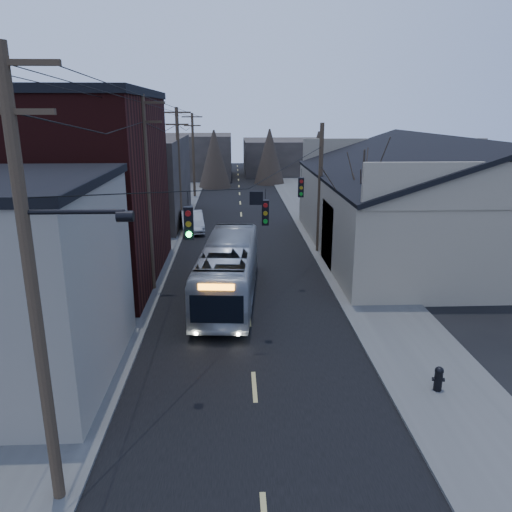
{
  "coord_description": "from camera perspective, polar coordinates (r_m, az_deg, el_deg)",
  "views": [
    {
      "loc": [
        -0.62,
        -7.32,
        9.21
      ],
      "look_at": [
        0.32,
        13.96,
        3.0
      ],
      "focal_mm": 35.0,
      "sensor_mm": 36.0,
      "label": 1
    }
  ],
  "objects": [
    {
      "name": "road_surface",
      "position": [
        38.45,
        -1.53,
        2.4
      ],
      "size": [
        9.0,
        110.0,
        0.02
      ],
      "primitive_type": "cube",
      "color": "black",
      "rests_on": "ground"
    },
    {
      "name": "building_far_right",
      "position": [
        77.99,
        3.15,
        11.3
      ],
      "size": [
        12.0,
        14.0,
        5.0
      ],
      "primitive_type": "cube",
      "color": "#2E2824",
      "rests_on": "ground"
    },
    {
      "name": "building_far_left",
      "position": [
        72.79,
        -6.89,
        11.25
      ],
      "size": [
        10.0,
        12.0,
        6.0
      ],
      "primitive_type": "cube",
      "color": "#2E2824",
      "rests_on": "ground"
    },
    {
      "name": "bare_tree",
      "position": [
        28.79,
        11.88,
        4.66
      ],
      "size": [
        0.4,
        0.4,
        7.2
      ],
      "primitive_type": "cone",
      "color": "black",
      "rests_on": "ground"
    },
    {
      "name": "utility_lines",
      "position": [
        31.85,
        -7.07,
        8.45
      ],
      "size": [
        11.24,
        45.28,
        10.5
      ],
      "color": "#382B1E",
      "rests_on": "ground"
    },
    {
      "name": "fire_hydrant",
      "position": [
        18.32,
        20.14,
        -12.93
      ],
      "size": [
        0.42,
        0.3,
        0.87
      ],
      "rotation": [
        0.0,
        0.0,
        -0.18
      ],
      "color": "black",
      "rests_on": "sidewalk_right"
    },
    {
      "name": "parked_car",
      "position": [
        39.95,
        -7.29,
        3.94
      ],
      "size": [
        2.27,
        4.91,
        1.56
      ],
      "primitive_type": "imported",
      "rotation": [
        0.0,
        0.0,
        0.14
      ],
      "color": "#A6AAAE",
      "rests_on": "ground"
    },
    {
      "name": "warehouse",
      "position": [
        35.67,
        20.04,
        4.75
      ],
      "size": [
        16.16,
        20.6,
        7.73
      ],
      "color": "gray",
      "rests_on": "ground"
    },
    {
      "name": "building_brick",
      "position": [
        29.19,
        -21.4,
        6.85
      ],
      "size": [
        10.0,
        12.0,
        10.0
      ],
      "primitive_type": "cube",
      "color": "black",
      "rests_on": "ground"
    },
    {
      "name": "bus",
      "position": [
        25.18,
        -3.16,
        -1.61
      ],
      "size": [
        3.37,
        10.91,
        2.99
      ],
      "primitive_type": "imported",
      "rotation": [
        0.0,
        0.0,
        3.06
      ],
      "color": "#9EA3A9",
      "rests_on": "ground"
    },
    {
      "name": "building_left_far",
      "position": [
        44.59,
        -14.15,
        8.41
      ],
      "size": [
        9.0,
        14.0,
        7.0
      ],
      "primitive_type": "cube",
      "color": "#2E2824",
      "rests_on": "ground"
    },
    {
      "name": "sidewalk_left",
      "position": [
        38.88,
        -11.16,
        2.33
      ],
      "size": [
        4.0,
        110.0,
        0.12
      ],
      "primitive_type": "cube",
      "color": "#474744",
      "rests_on": "ground"
    },
    {
      "name": "sidewalk_right",
      "position": [
        39.08,
        8.05,
        2.55
      ],
      "size": [
        4.0,
        110.0,
        0.12
      ],
      "primitive_type": "cube",
      "color": "#474744",
      "rests_on": "ground"
    }
  ]
}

